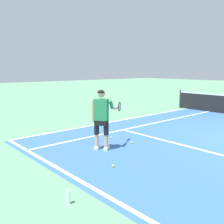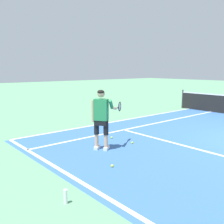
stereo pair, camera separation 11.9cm
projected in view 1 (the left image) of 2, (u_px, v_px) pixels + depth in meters
line_baseline at (130, 209)px, 4.24m from camera, size 10.98×0.10×0.01m
line_singles_left at (146, 125)px, 10.59m from camera, size 0.10×10.16×0.01m
line_doubles_left at (123, 120)px, 11.61m from camera, size 0.10×10.16×0.01m
tennis_player at (102, 116)px, 7.21m from camera, size 0.58×1.22×1.71m
tennis_ball_near_feet at (111, 138)px, 8.52m from camera, size 0.07×0.07×0.07m
tennis_ball_by_baseline at (113, 166)px, 6.04m from camera, size 0.07×0.07×0.07m
tennis_ball_mid_court at (132, 143)px, 7.94m from camera, size 0.07×0.07×0.07m
water_bottle at (68, 197)px, 4.39m from camera, size 0.07×0.07×0.26m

